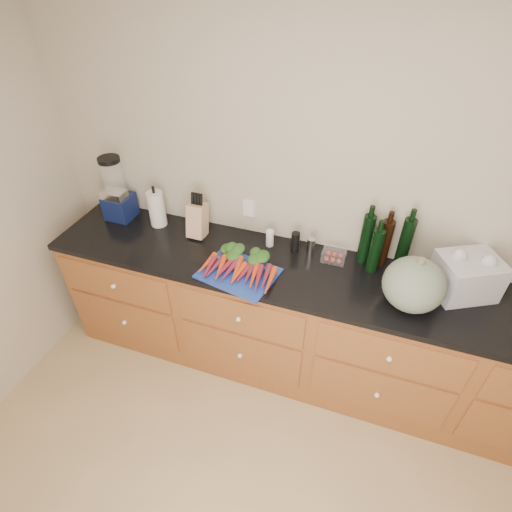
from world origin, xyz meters
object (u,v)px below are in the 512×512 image
at_px(carrots, 240,266).
at_px(knife_block, 197,220).
at_px(squash, 414,285).
at_px(cutting_board, 238,273).
at_px(blender_appliance, 117,192).
at_px(tomato_box, 334,255).
at_px(paper_towel, 157,209).

distance_m(carrots, knife_block, 0.49).
bearing_deg(squash, cutting_board, -175.84).
relative_size(carrots, squash, 1.39).
height_order(blender_appliance, tomato_box, blender_appliance).
relative_size(squash, blender_appliance, 0.71).
xyz_separation_m(carrots, tomato_box, (0.52, 0.29, -0.00)).
distance_m(cutting_board, blender_appliance, 1.10).
relative_size(paper_towel, knife_block, 1.11).
bearing_deg(paper_towel, carrots, -21.27).
bearing_deg(carrots, tomato_box, 29.31).
bearing_deg(tomato_box, carrots, -150.69).
distance_m(cutting_board, squash, 1.00).
height_order(squash, tomato_box, squash).
xyz_separation_m(cutting_board, paper_towel, (-0.73, 0.32, 0.12)).
relative_size(squash, tomato_box, 2.25).
bearing_deg(knife_block, tomato_box, 1.84).
bearing_deg(knife_block, blender_appliance, 178.41).
height_order(cutting_board, knife_block, knife_block).
relative_size(carrots, paper_towel, 1.80).
bearing_deg(blender_appliance, cutting_board, -17.02).
xyz_separation_m(cutting_board, squash, (0.99, 0.07, 0.14)).
bearing_deg(squash, paper_towel, 171.79).
xyz_separation_m(squash, knife_block, (-1.40, 0.23, -0.03)).
xyz_separation_m(blender_appliance, paper_towel, (0.31, 0.00, -0.08)).
distance_m(blender_appliance, paper_towel, 0.32).
bearing_deg(blender_appliance, carrots, -15.19).
bearing_deg(cutting_board, knife_block, 143.72).
distance_m(squash, tomato_box, 0.54).
bearing_deg(carrots, cutting_board, -90.00).
xyz_separation_m(cutting_board, blender_appliance, (-1.04, 0.32, 0.20)).
height_order(carrots, squash, squash).
distance_m(carrots, paper_towel, 0.79).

